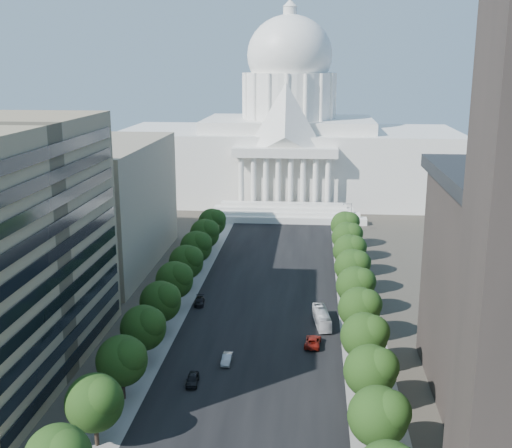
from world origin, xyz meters
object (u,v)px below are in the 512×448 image
(car_red, at_px, (313,341))
(city_bus, at_px, (322,318))
(car_dark_a, at_px, (192,380))
(car_silver, at_px, (227,359))
(car_dark_b, at_px, (199,302))

(car_red, relative_size, city_bus, 0.57)
(car_dark_a, relative_size, car_silver, 1.04)
(car_red, bearing_deg, car_dark_b, -32.58)
(car_dark_a, relative_size, car_dark_b, 0.95)
(car_dark_a, xyz_separation_m, car_silver, (4.37, 7.64, -0.05))
(car_dark_b, xyz_separation_m, city_bus, (25.04, -8.13, 0.74))
(car_silver, relative_size, car_red, 0.75)
(car_dark_a, distance_m, city_bus, 32.31)
(car_red, bearing_deg, car_silver, 34.00)
(car_silver, xyz_separation_m, car_red, (14.18, 8.03, 0.09))
(car_red, bearing_deg, car_dark_a, 44.67)
(car_dark_a, xyz_separation_m, city_bus, (20.18, 25.22, 0.65))
(car_silver, relative_size, car_dark_b, 0.92)
(car_dark_a, height_order, car_dark_b, car_dark_a)
(car_red, distance_m, car_dark_b, 29.33)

